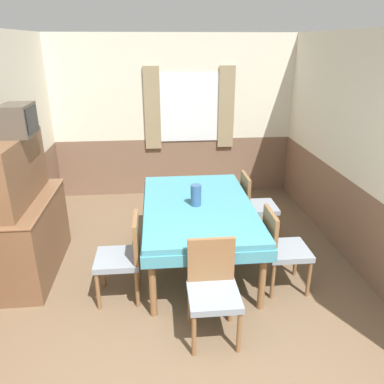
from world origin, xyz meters
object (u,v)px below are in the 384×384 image
(chair_head_near, at_px, (213,287))
(sideboard, at_px, (30,219))
(dining_table, at_px, (198,212))
(chair_left_near, at_px, (124,254))
(tv, at_px, (18,120))
(vase, at_px, (196,195))
(chair_right_near, at_px, (281,246))
(chair_right_far, at_px, (254,204))

(chair_head_near, height_order, sideboard, sideboard)
(dining_table, relative_size, chair_left_near, 2.20)
(dining_table, height_order, tv, tv)
(vase, bearing_deg, chair_right_near, -32.36)
(tv, height_order, vase, tv)
(dining_table, relative_size, sideboard, 1.25)
(chair_right_far, xyz_separation_m, tv, (-2.65, -0.44, 1.23))
(sideboard, distance_m, vase, 1.85)
(dining_table, distance_m, chair_right_far, 0.99)
(chair_head_near, bearing_deg, chair_right_near, -142.84)
(chair_head_near, relative_size, sideboard, 0.57)
(chair_left_near, height_order, chair_right_far, same)
(chair_head_near, relative_size, chair_left_near, 1.00)
(chair_head_near, bearing_deg, sideboard, -32.39)
(chair_head_near, xyz_separation_m, chair_right_far, (0.81, 1.72, 0.00))
(dining_table, bearing_deg, chair_left_near, -145.50)
(chair_right_far, bearing_deg, chair_left_near, -55.50)
(dining_table, distance_m, tv, 2.13)
(chair_right_far, xyz_separation_m, chair_right_near, (0.00, -1.11, 0.00))
(chair_right_near, xyz_separation_m, sideboard, (-2.67, 0.57, 0.17))
(chair_right_far, xyz_separation_m, vase, (-0.84, -0.58, 0.39))
(chair_left_near, relative_size, chair_right_far, 1.00)
(chair_right_far, distance_m, vase, 1.09)
(dining_table, relative_size, chair_right_near, 2.20)
(chair_right_far, xyz_separation_m, sideboard, (-2.67, -0.54, 0.17))
(sideboard, relative_size, tv, 3.69)
(vase, bearing_deg, tv, 175.68)
(chair_left_near, relative_size, sideboard, 0.57)
(sideboard, bearing_deg, vase, -1.25)
(vase, bearing_deg, dining_table, 41.63)
(sideboard, bearing_deg, chair_head_near, -32.39)
(sideboard, height_order, vase, sideboard)
(chair_left_near, relative_size, vase, 3.71)
(chair_right_near, height_order, sideboard, sideboard)
(sideboard, bearing_deg, dining_table, -0.46)
(chair_left_near, height_order, sideboard, sideboard)
(dining_table, relative_size, vase, 8.15)
(chair_left_near, distance_m, sideboard, 1.21)
(dining_table, height_order, chair_head_near, chair_head_near)
(dining_table, height_order, chair_left_near, chair_left_near)
(chair_left_near, height_order, vase, vase)
(chair_right_near, bearing_deg, dining_table, -124.50)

